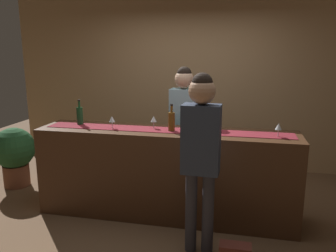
{
  "coord_description": "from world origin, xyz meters",
  "views": [
    {
      "loc": [
        0.81,
        -3.6,
        1.89
      ],
      "look_at": [
        0.03,
        0.0,
        1.07
      ],
      "focal_mm": 36.21,
      "sensor_mm": 36.0,
      "label": 1
    }
  ],
  "objects_px": {
    "wine_glass_near_customer": "(112,119)",
    "wine_glass_far_end": "(154,119)",
    "potted_plant_tall": "(14,153)",
    "customer_sipping": "(201,145)",
    "bartender": "(184,118)",
    "wine_bottle_amber": "(172,121)",
    "wine_bottle_green": "(80,115)",
    "wine_glass_mid_counter": "(279,127)"
  },
  "relations": [
    {
      "from": "wine_glass_near_customer",
      "to": "wine_glass_far_end",
      "type": "xyz_separation_m",
      "value": [
        0.46,
        0.1,
        0.0
      ]
    },
    {
      "from": "wine_glass_far_end",
      "to": "potted_plant_tall",
      "type": "bearing_deg",
      "value": 170.78
    },
    {
      "from": "customer_sipping",
      "to": "bartender",
      "type": "bearing_deg",
      "value": 108.86
    },
    {
      "from": "wine_bottle_amber",
      "to": "customer_sipping",
      "type": "distance_m",
      "value": 0.76
    },
    {
      "from": "wine_glass_near_customer",
      "to": "customer_sipping",
      "type": "relative_size",
      "value": 0.08
    },
    {
      "from": "wine_glass_near_customer",
      "to": "bartender",
      "type": "height_order",
      "value": "bartender"
    },
    {
      "from": "wine_bottle_green",
      "to": "wine_glass_far_end",
      "type": "relative_size",
      "value": 2.1
    },
    {
      "from": "wine_glass_mid_counter",
      "to": "bartender",
      "type": "distance_m",
      "value": 1.26
    },
    {
      "from": "wine_glass_mid_counter",
      "to": "wine_bottle_green",
      "type": "bearing_deg",
      "value": 176.98
    },
    {
      "from": "wine_glass_near_customer",
      "to": "wine_bottle_green",
      "type": "bearing_deg",
      "value": 165.57
    },
    {
      "from": "wine_glass_near_customer",
      "to": "wine_glass_mid_counter",
      "type": "distance_m",
      "value": 1.81
    },
    {
      "from": "wine_bottle_green",
      "to": "bartender",
      "type": "distance_m",
      "value": 1.29
    },
    {
      "from": "wine_bottle_amber",
      "to": "customer_sipping",
      "type": "relative_size",
      "value": 0.18
    },
    {
      "from": "wine_glass_mid_counter",
      "to": "customer_sipping",
      "type": "bearing_deg",
      "value": -139.5
    },
    {
      "from": "potted_plant_tall",
      "to": "customer_sipping",
      "type": "bearing_deg",
      "value": -21.27
    },
    {
      "from": "wine_glass_mid_counter",
      "to": "wine_glass_near_customer",
      "type": "bearing_deg",
      "value": 179.92
    },
    {
      "from": "wine_glass_mid_counter",
      "to": "bartender",
      "type": "relative_size",
      "value": 0.08
    },
    {
      "from": "wine_bottle_amber",
      "to": "wine_glass_far_end",
      "type": "xyz_separation_m",
      "value": [
        -0.23,
        0.09,
        -0.01
      ]
    },
    {
      "from": "wine_glass_near_customer",
      "to": "potted_plant_tall",
      "type": "height_order",
      "value": "wine_glass_near_customer"
    },
    {
      "from": "wine_glass_far_end",
      "to": "wine_bottle_amber",
      "type": "bearing_deg",
      "value": -20.79
    },
    {
      "from": "customer_sipping",
      "to": "wine_bottle_amber",
      "type": "bearing_deg",
      "value": 124.6
    },
    {
      "from": "potted_plant_tall",
      "to": "wine_glass_near_customer",
      "type": "bearing_deg",
      "value": -15.11
    },
    {
      "from": "customer_sipping",
      "to": "wine_glass_near_customer",
      "type": "bearing_deg",
      "value": 152.78
    },
    {
      "from": "wine_glass_near_customer",
      "to": "wine_glass_far_end",
      "type": "height_order",
      "value": "same"
    },
    {
      "from": "wine_glass_near_customer",
      "to": "customer_sipping",
      "type": "xyz_separation_m",
      "value": [
        1.09,
        -0.62,
        -0.07
      ]
    },
    {
      "from": "wine_glass_mid_counter",
      "to": "customer_sipping",
      "type": "xyz_separation_m",
      "value": [
        -0.72,
        -0.62,
        -0.07
      ]
    },
    {
      "from": "customer_sipping",
      "to": "wine_bottle_green",
      "type": "bearing_deg",
      "value": 156.93
    },
    {
      "from": "wine_bottle_green",
      "to": "wine_glass_mid_counter",
      "type": "relative_size",
      "value": 2.1
    },
    {
      "from": "wine_bottle_amber",
      "to": "wine_glass_mid_counter",
      "type": "distance_m",
      "value": 1.13
    },
    {
      "from": "wine_bottle_amber",
      "to": "wine_glass_near_customer",
      "type": "bearing_deg",
      "value": -178.52
    },
    {
      "from": "wine_glass_mid_counter",
      "to": "customer_sipping",
      "type": "height_order",
      "value": "customer_sipping"
    },
    {
      "from": "wine_glass_mid_counter",
      "to": "potted_plant_tall",
      "type": "distance_m",
      "value": 3.56
    },
    {
      "from": "wine_glass_far_end",
      "to": "customer_sipping",
      "type": "bearing_deg",
      "value": -49.14
    },
    {
      "from": "potted_plant_tall",
      "to": "wine_glass_mid_counter",
      "type": "bearing_deg",
      "value": -7.39
    },
    {
      "from": "bartender",
      "to": "wine_glass_mid_counter",
      "type": "bearing_deg",
      "value": 155.85
    },
    {
      "from": "wine_glass_near_customer",
      "to": "bartender",
      "type": "bearing_deg",
      "value": 40.93
    },
    {
      "from": "wine_glass_mid_counter",
      "to": "potted_plant_tall",
      "type": "height_order",
      "value": "wine_glass_mid_counter"
    },
    {
      "from": "wine_bottle_amber",
      "to": "bartender",
      "type": "distance_m",
      "value": 0.62
    },
    {
      "from": "customer_sipping",
      "to": "wine_glass_mid_counter",
      "type": "bearing_deg",
      "value": 42.99
    },
    {
      "from": "wine_glass_mid_counter",
      "to": "potted_plant_tall",
      "type": "xyz_separation_m",
      "value": [
        -3.47,
        0.45,
        -0.64
      ]
    },
    {
      "from": "bartender",
      "to": "potted_plant_tall",
      "type": "height_order",
      "value": "bartender"
    },
    {
      "from": "wine_bottle_amber",
      "to": "potted_plant_tall",
      "type": "height_order",
      "value": "wine_bottle_amber"
    }
  ]
}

